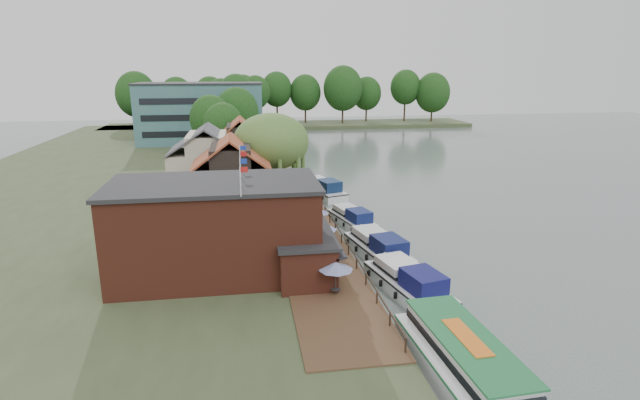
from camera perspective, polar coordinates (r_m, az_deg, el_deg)
name	(u,v)px	position (r m, az deg, el deg)	size (l,w,h in m)	color
ground	(412,268)	(43.21, 10.49, -7.62)	(260.00, 260.00, 0.00)	#505D59
land_bank	(128,182)	(75.97, -21.06, 1.89)	(50.00, 140.00, 1.00)	#384728
quay_deck	(303,225)	(50.27, -1.90, -2.82)	(6.00, 50.00, 0.10)	#47301E
quay_rail	(329,218)	(50.98, 1.04, -2.03)	(0.20, 49.00, 1.00)	black
pub	(243,227)	(38.36, -8.83, -3.08)	(20.00, 11.00, 7.30)	maroon
hotel_block	(201,113)	(108.21, -13.47, 9.69)	(25.40, 12.40, 12.30)	#38666B
cottage_a	(232,178)	(52.71, -10.06, 2.52)	(8.60, 7.60, 8.50)	black
cottage_b	(208,161)	(62.65, -12.69, 4.36)	(9.60, 8.60, 8.50)	beige
cottage_c	(241,149)	(71.38, -9.05, 5.81)	(7.60, 7.60, 8.50)	black
willow	(272,159)	(57.51, -5.54, 4.70)	(8.60, 8.60, 10.43)	#476B2D
umbrella_0	(336,278)	(34.90, 1.81, -8.93)	(2.42, 2.42, 2.38)	navy
umbrella_1	(331,261)	(37.74, 1.26, -7.02)	(2.16, 2.16, 2.38)	#1B4096
umbrella_2	(321,255)	(38.96, 0.12, -6.29)	(2.27, 2.27, 2.38)	navy
umbrella_3	(323,237)	(42.95, 0.36, -4.23)	(2.40, 2.40, 2.38)	#1B3895
umbrella_4	(311,226)	(45.81, -0.98, -2.99)	(2.05, 2.05, 2.38)	navy
umbrella_5	(318,220)	(47.66, -0.23, -2.26)	(2.14, 2.14, 2.38)	navy
cruiser_0	(408,279)	(37.95, 10.07, -8.83)	(3.32, 10.28, 2.51)	silver
cruiser_1	(378,244)	(44.50, 6.70, -5.07)	(3.30, 10.20, 2.49)	silver
cruiser_2	(352,216)	(53.18, 3.67, -1.83)	(2.87, 8.90, 2.12)	silver
cruiser_3	(322,187)	(65.26, 0.26, 1.54)	(3.28, 10.15, 2.47)	white
tour_boat	(471,367)	(28.28, 16.84, -17.79)	(3.70, 13.10, 2.86)	silver
swan	(397,329)	(33.25, 8.77, -14.39)	(0.44, 0.44, 0.44)	white
bank_tree_0	(224,135)	(79.58, -10.93, 7.27)	(6.08, 6.08, 10.16)	#143811
bank_tree_1	(211,126)	(89.64, -12.32, 8.25)	(7.24, 7.24, 10.79)	#143811
bank_tree_2	(237,119)	(95.84, -9.46, 9.11)	(8.14, 8.14, 11.82)	#143811
bank_tree_3	(237,105)	(116.52, -9.49, 10.65)	(8.44, 8.44, 13.92)	#143811
bank_tree_4	(256,104)	(123.81, -7.35, 10.87)	(7.01, 7.01, 13.45)	#143811
bank_tree_5	(222,103)	(132.10, -11.17, 10.78)	(7.54, 7.54, 12.61)	#143811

